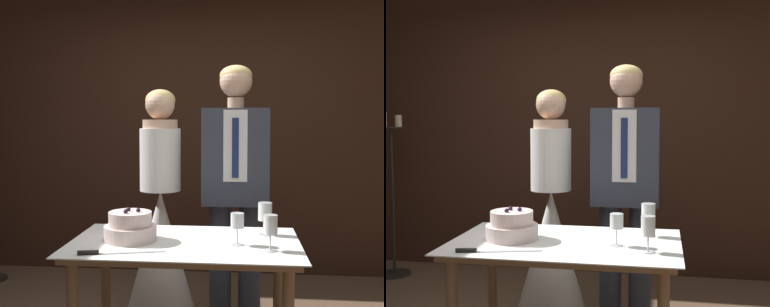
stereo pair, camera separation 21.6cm
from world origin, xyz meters
The scene contains 10 objects.
wall_back centered at (0.00, 2.08, 1.45)m, with size 5.29×0.12×2.89m, color #382116.
cake_table centered at (0.10, 0.03, 0.69)m, with size 1.20×0.75×0.80m.
tiered_cake centered at (-0.19, 0.02, 0.87)m, with size 0.28×0.28×0.18m.
cake_knife centered at (-0.26, -0.25, 0.80)m, with size 0.41×0.13×0.02m.
wine_glass_near centered at (0.52, 0.21, 0.92)m, with size 0.08×0.08×0.18m.
wine_glass_middle centered at (0.53, -0.11, 0.92)m, with size 0.07×0.07×0.18m.
wine_glass_far centered at (0.37, -0.02, 0.92)m, with size 0.07×0.07×0.16m.
bride centered at (-0.16, 0.80, 0.60)m, with size 0.54×0.54×1.64m.
groom centered at (0.35, 0.80, 1.03)m, with size 0.45×0.25×1.80m.
candle_stand centered at (-1.84, 1.60, 0.68)m, with size 0.28×0.28×1.51m.
Camera 2 is at (0.59, -2.42, 1.43)m, focal length 45.00 mm.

